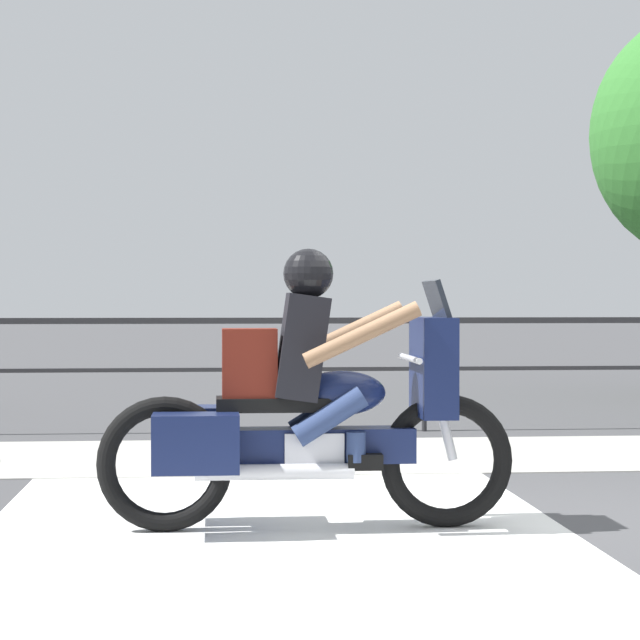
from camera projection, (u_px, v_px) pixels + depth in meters
name	position (u px, v px, depth m)	size (l,w,h in m)	color
ground_plane	(577.00, 526.00, 7.30)	(120.00, 120.00, 0.00)	#424244
sidewalk_band	(461.00, 454.00, 10.69)	(44.00, 2.40, 0.01)	#A8A59E
crosswalk_band	(278.00, 537.00, 6.95)	(3.37, 6.00, 0.01)	silver
fence_railing	(424.00, 342.00, 12.53)	(36.00, 0.05, 1.15)	#232326
motorcycle	(306.00, 408.00, 7.18)	(2.41, 0.76, 1.62)	black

